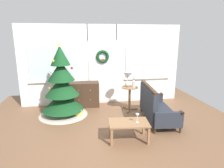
% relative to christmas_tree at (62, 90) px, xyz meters
% --- Properties ---
extents(ground_plane, '(6.76, 6.76, 0.00)m').
position_rel_christmas_tree_xyz_m(ground_plane, '(1.24, -1.18, -0.74)').
color(ground_plane, brown).
extents(back_wall_with_door, '(5.20, 0.19, 2.55)m').
position_rel_christmas_tree_xyz_m(back_wall_with_door, '(1.24, 0.90, 0.55)').
color(back_wall_with_door, white).
rests_on(back_wall_with_door, ground).
extents(christmas_tree, '(1.36, 1.36, 2.03)m').
position_rel_christmas_tree_xyz_m(christmas_tree, '(0.00, 0.00, 0.00)').
color(christmas_tree, '#4C331E').
rests_on(christmas_tree, ground).
extents(dresser_cabinet, '(0.92, 0.47, 0.78)m').
position_rel_christmas_tree_xyz_m(dresser_cabinet, '(0.63, 0.61, -0.35)').
color(dresser_cabinet, '#3D281C').
rests_on(dresser_cabinet, ground).
extents(settee_sofa, '(0.86, 1.61, 0.96)m').
position_rel_christmas_tree_xyz_m(settee_sofa, '(2.40, -0.82, -0.36)').
color(settee_sofa, '#3D281C').
rests_on(settee_sofa, ground).
extents(side_table, '(0.50, 0.48, 0.72)m').
position_rel_christmas_tree_xyz_m(side_table, '(1.95, 0.04, -0.23)').
color(side_table, '#8E6642').
rests_on(side_table, ground).
extents(table_lamp, '(0.28, 0.28, 0.44)m').
position_rel_christmas_tree_xyz_m(table_lamp, '(1.89, 0.08, 0.27)').
color(table_lamp, silver).
rests_on(table_lamp, side_table).
extents(flower_vase, '(0.11, 0.10, 0.35)m').
position_rel_christmas_tree_xyz_m(flower_vase, '(2.05, -0.02, 0.10)').
color(flower_vase, beige).
rests_on(flower_vase, side_table).
extents(coffee_table, '(0.89, 0.60, 0.41)m').
position_rel_christmas_tree_xyz_m(coffee_table, '(1.47, -1.68, -0.39)').
color(coffee_table, '#8E6642').
rests_on(coffee_table, ground).
extents(wine_glass, '(0.08, 0.08, 0.20)m').
position_rel_christmas_tree_xyz_m(wine_glass, '(1.64, -1.72, -0.18)').
color(wine_glass, silver).
rests_on(wine_glass, coffee_table).
extents(gift_box, '(0.19, 0.17, 0.19)m').
position_rel_christmas_tree_xyz_m(gift_box, '(0.42, -0.16, -0.64)').
color(gift_box, '#D8C64C').
rests_on(gift_box, ground).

